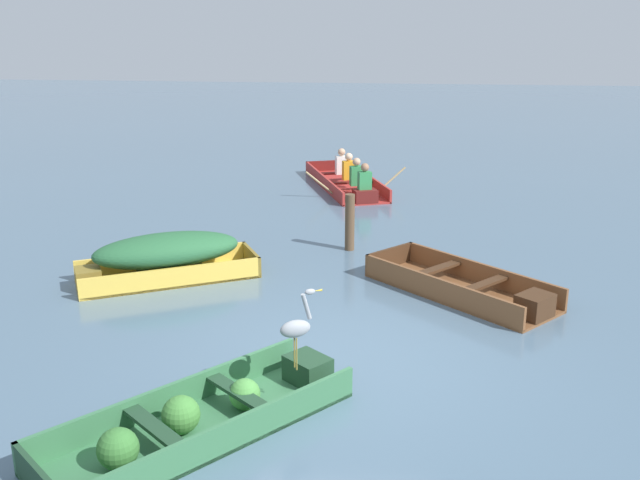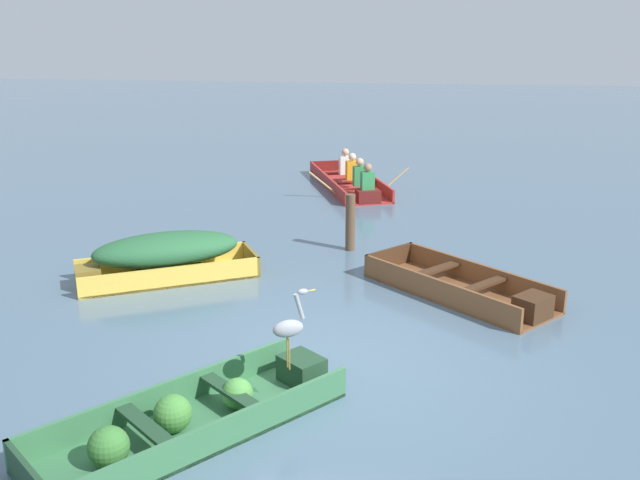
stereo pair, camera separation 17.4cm
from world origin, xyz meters
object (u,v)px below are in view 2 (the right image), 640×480
object	(u,v)px
rowboat_red_with_crew	(351,181)
mooring_post	(350,222)
skiff_yellow_mid_moored	(165,254)
dinghy_green_foreground	(193,417)
skiff_wooden_brown_near_moored	(465,289)
heron_on_dinghy	(289,326)

from	to	relation	value
rowboat_red_with_crew	mooring_post	size ratio (longest dim) A/B	3.91
skiff_yellow_mid_moored	dinghy_green_foreground	bearing A→B (deg)	-66.83
skiff_yellow_mid_moored	mooring_post	size ratio (longest dim) A/B	2.84
dinghy_green_foreground	skiff_wooden_brown_near_moored	bearing A→B (deg)	54.91
skiff_yellow_mid_moored	mooring_post	world-z (taller)	mooring_post
dinghy_green_foreground	mooring_post	world-z (taller)	mooring_post
dinghy_green_foreground	skiff_yellow_mid_moored	distance (m)	4.42
dinghy_green_foreground	heron_on_dinghy	world-z (taller)	heron_on_dinghy
dinghy_green_foreground	rowboat_red_with_crew	bearing A→B (deg)	87.55
skiff_yellow_mid_moored	mooring_post	xyz separation A→B (m)	(2.64, 1.86, 0.09)
skiff_yellow_mid_moored	mooring_post	distance (m)	3.23
skiff_wooden_brown_near_moored	skiff_yellow_mid_moored	size ratio (longest dim) A/B	1.00
rowboat_red_with_crew	mooring_post	xyz separation A→B (m)	(0.45, -4.66, 0.29)
skiff_wooden_brown_near_moored	heron_on_dinghy	size ratio (longest dim) A/B	3.35
mooring_post	skiff_yellow_mid_moored	bearing A→B (deg)	-144.92
mooring_post	dinghy_green_foreground	bearing A→B (deg)	-98.71
skiff_wooden_brown_near_moored	heron_on_dinghy	bearing A→B (deg)	-120.23
heron_on_dinghy	skiff_wooden_brown_near_moored	bearing A→B (deg)	59.77
rowboat_red_with_crew	skiff_wooden_brown_near_moored	bearing A→B (deg)	-70.70
dinghy_green_foreground	skiff_wooden_brown_near_moored	xyz separation A→B (m)	(2.77, 3.95, -0.02)
dinghy_green_foreground	rowboat_red_with_crew	size ratio (longest dim) A/B	0.79
skiff_yellow_mid_moored	rowboat_red_with_crew	bearing A→B (deg)	71.44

